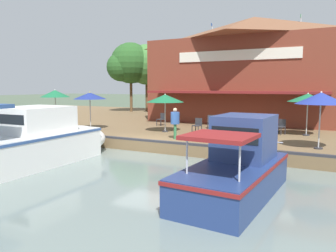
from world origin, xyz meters
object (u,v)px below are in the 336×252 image
(motorboat_mid_row, at_px, (241,166))
(patio_umbrella_mid_patio_left, at_px, (165,98))
(waterfront_restaurant, at_px, (253,68))
(patio_umbrella_near_quay_edge, at_px, (308,98))
(patio_umbrella_mid_patio_right, at_px, (321,98))
(mooring_post, at_px, (229,137))
(tree_behind_restaurant, at_px, (128,64))
(cafe_chair_far_corner_seat, at_px, (162,119))
(patio_umbrella_back_row, at_px, (55,94))
(patio_umbrella_by_entrance, at_px, (90,96))
(cafe_chair_back_row_seat, at_px, (268,128))
(cafe_chair_beside_entrance, at_px, (281,126))
(motorboat_second_along, at_px, (26,144))
(cafe_chair_facing_river, at_px, (198,125))
(cafe_chair_under_first_umbrella, at_px, (211,121))
(person_at_quay_edge, at_px, (175,120))
(tree_upstream_bank, at_px, (145,66))

(motorboat_mid_row, bearing_deg, patio_umbrella_mid_patio_left, -138.52)
(waterfront_restaurant, bearing_deg, patio_umbrella_near_quay_edge, 31.71)
(patio_umbrella_mid_patio_right, distance_m, patio_umbrella_near_quay_edge, 4.03)
(patio_umbrella_mid_patio_right, height_order, mooring_post, patio_umbrella_mid_patio_right)
(mooring_post, xyz_separation_m, tree_behind_restaurant, (-15.52, -15.76, 4.58))
(motorboat_mid_row, distance_m, mooring_post, 4.42)
(patio_umbrella_mid_patio_right, relative_size, cafe_chair_far_corner_seat, 2.89)
(patio_umbrella_back_row, xyz_separation_m, patio_umbrella_by_entrance, (0.48, 3.45, -0.10))
(cafe_chair_back_row_seat, distance_m, cafe_chair_beside_entrance, 1.38)
(patio_umbrella_back_row, relative_size, patio_umbrella_near_quay_edge, 1.06)
(patio_umbrella_mid_patio_left, distance_m, motorboat_second_along, 8.44)
(patio_umbrella_mid_patio_left, bearing_deg, cafe_chair_facing_river, 104.74)
(cafe_chair_under_first_umbrella, distance_m, cafe_chair_far_corner_seat, 3.62)
(cafe_chair_beside_entrance, distance_m, motorboat_second_along, 13.12)
(cafe_chair_far_corner_seat, bearing_deg, waterfront_restaurant, 148.30)
(waterfront_restaurant, xyz_separation_m, patio_umbrella_by_entrance, (11.12, -7.44, -2.08))
(person_at_quay_edge, relative_size, motorboat_second_along, 0.17)
(cafe_chair_facing_river, relative_size, motorboat_mid_row, 0.14)
(cafe_chair_beside_entrance, height_order, motorboat_second_along, motorboat_second_along)
(patio_umbrella_by_entrance, relative_size, motorboat_mid_row, 0.39)
(person_at_quay_edge, bearing_deg, patio_umbrella_near_quay_edge, 126.68)
(patio_umbrella_mid_patio_left, relative_size, mooring_post, 2.53)
(patio_umbrella_back_row, bearing_deg, patio_umbrella_near_quay_edge, 100.26)
(patio_umbrella_back_row, relative_size, cafe_chair_back_row_seat, 2.92)
(person_at_quay_edge, xyz_separation_m, tree_behind_restaurant, (-14.46, -12.61, 4.05))
(patio_umbrella_mid_patio_left, height_order, cafe_chair_facing_river, patio_umbrella_mid_patio_left)
(cafe_chair_under_first_umbrella, height_order, tree_behind_restaurant, tree_behind_restaurant)
(patio_umbrella_by_entrance, bearing_deg, cafe_chair_back_row_seat, 100.27)
(patio_umbrella_mid_patio_left, height_order, cafe_chair_back_row_seat, patio_umbrella_mid_patio_left)
(cafe_chair_beside_entrance, bearing_deg, cafe_chair_back_row_seat, -19.86)
(tree_upstream_bank, bearing_deg, tree_behind_restaurant, -42.97)
(cafe_chair_far_corner_seat, relative_size, cafe_chair_facing_river, 1.00)
(patio_umbrella_by_entrance, bearing_deg, tree_upstream_bank, -161.26)
(motorboat_mid_row, bearing_deg, cafe_chair_under_first_umbrella, -155.40)
(patio_umbrella_by_entrance, xyz_separation_m, mooring_post, (2.09, 9.55, -1.64))
(waterfront_restaurant, height_order, patio_umbrella_mid_patio_left, waterfront_restaurant)
(patio_umbrella_mid_patio_left, bearing_deg, cafe_chair_under_first_umbrella, 144.88)
(patio_umbrella_back_row, bearing_deg, cafe_chair_under_first_umbrella, 108.38)
(patio_umbrella_back_row, height_order, cafe_chair_facing_river, patio_umbrella_back_row)
(patio_umbrella_mid_patio_right, distance_m, cafe_chair_facing_river, 7.08)
(cafe_chair_under_first_umbrella, distance_m, cafe_chair_facing_river, 2.20)
(patio_umbrella_back_row, relative_size, tree_upstream_bank, 0.34)
(patio_umbrella_back_row, distance_m, mooring_post, 13.37)
(patio_umbrella_back_row, height_order, motorboat_mid_row, patio_umbrella_back_row)
(cafe_chair_facing_river, bearing_deg, person_at_quay_edge, -3.22)
(cafe_chair_facing_river, bearing_deg, patio_umbrella_mid_patio_left, -75.26)
(cafe_chair_back_row_seat, xyz_separation_m, motorboat_second_along, (8.75, -7.96, -0.13))
(patio_umbrella_by_entrance, bearing_deg, motorboat_mid_row, 60.96)
(patio_umbrella_by_entrance, distance_m, motorboat_second_along, 7.51)
(patio_umbrella_by_entrance, distance_m, cafe_chair_back_row_seat, 10.76)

